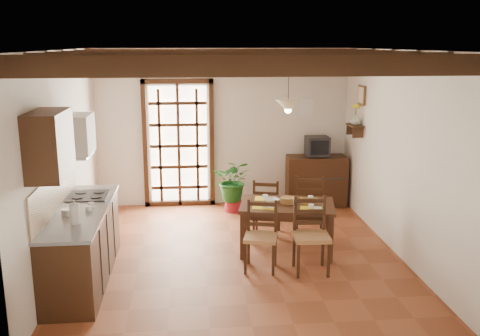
{
  "coord_description": "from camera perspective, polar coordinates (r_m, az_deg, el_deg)",
  "views": [
    {
      "loc": [
        -0.61,
        -6.97,
        2.89
      ],
      "look_at": [
        0.1,
        0.4,
        1.15
      ],
      "focal_mm": 40.0,
      "sensor_mm": 36.0,
      "label": 1
    }
  ],
  "objects": [
    {
      "name": "french_door",
      "position": [
        9.57,
        -6.56,
        2.83
      ],
      "size": [
        1.26,
        0.11,
        2.32
      ],
      "color": "white",
      "rests_on": "ground_plane"
    },
    {
      "name": "range_hood",
      "position": [
        7.16,
        -17.05,
        3.35
      ],
      "size": [
        0.38,
        0.6,
        0.54
      ],
      "color": "white",
      "rests_on": "room_shell"
    },
    {
      "name": "counter_items",
      "position": [
        6.88,
        -16.58,
        -3.66
      ],
      "size": [
        0.5,
        1.43,
        0.25
      ],
      "color": "black",
      "rests_on": "kitchen_counter"
    },
    {
      "name": "table_bowl",
      "position": [
        7.53,
        3.33,
        -3.47
      ],
      "size": [
        0.27,
        0.27,
        0.05
      ],
      "primitive_type": "imported",
      "rotation": [
        0.0,
        0.0,
        0.33
      ],
      "color": "white",
      "rests_on": "dining_table"
    },
    {
      "name": "chair_far_right",
      "position": [
        8.24,
        7.36,
        -5.15
      ],
      "size": [
        0.55,
        0.54,
        0.98
      ],
      "rotation": [
        0.0,
        0.0,
        2.87
      ],
      "color": "#A87547",
      "rests_on": "ground_plane"
    },
    {
      "name": "chair_near_right",
      "position": [
        7.0,
        7.56,
        -8.57
      ],
      "size": [
        0.47,
        0.44,
        0.97
      ],
      "rotation": [
        0.0,
        0.0,
        -0.04
      ],
      "color": "#A87547",
      "rests_on": "ground_plane"
    },
    {
      "name": "dining_table",
      "position": [
        7.52,
        5.06,
        -4.47
      ],
      "size": [
        1.43,
        1.08,
        0.7
      ],
      "rotation": [
        0.0,
        0.0,
        -0.2
      ],
      "color": "#3B2013",
      "rests_on": "ground_plane"
    },
    {
      "name": "table_setting",
      "position": [
        7.5,
        5.07,
        -3.95
      ],
      "size": [
        0.94,
        0.63,
        0.09
      ],
      "rotation": [
        0.0,
        0.0,
        -0.2
      ],
      "color": "yellow",
      "rests_on": "dining_table"
    },
    {
      "name": "kitchen_counter",
      "position": [
        6.94,
        -16.45,
        -7.71
      ],
      "size": [
        0.64,
        2.25,
        1.38
      ],
      "color": "#311C0F",
      "rests_on": "ground_plane"
    },
    {
      "name": "ceiling_beams",
      "position": [
        7.0,
        -0.51,
        11.58
      ],
      "size": [
        4.5,
        4.34,
        0.2
      ],
      "color": "black",
      "rests_on": "room_shell"
    },
    {
      "name": "upper_cabinet",
      "position": [
        5.95,
        -19.68,
        2.37
      ],
      "size": [
        0.35,
        0.8,
        0.7
      ],
      "primitive_type": "cube",
      "color": "#311C0F",
      "rests_on": "room_shell"
    },
    {
      "name": "potted_plant",
      "position": [
        9.31,
        -0.67,
        -1.21
      ],
      "size": [
        2.04,
        1.86,
        1.94
      ],
      "primitive_type": "imported",
      "rotation": [
        0.0,
        0.0,
        -0.24
      ],
      "color": "#144C19",
      "rests_on": "ground_plane"
    },
    {
      "name": "chair_far_left",
      "position": [
        8.26,
        2.85,
        -5.22
      ],
      "size": [
        0.5,
        0.49,
        0.89
      ],
      "rotation": [
        0.0,
        0.0,
        2.88
      ],
      "color": "#A87547",
      "rests_on": "ground_plane"
    },
    {
      "name": "chair_near_left",
      "position": [
        7.02,
        2.23,
        -8.6
      ],
      "size": [
        0.49,
        0.48,
        0.9
      ],
      "rotation": [
        0.0,
        0.0,
        -0.23
      ],
      "color": "#A87547",
      "rests_on": "ground_plane"
    },
    {
      "name": "shelf_flowers",
      "position": [
        9.06,
        12.28,
        6.38
      ],
      "size": [
        0.14,
        0.14,
        0.36
      ],
      "color": "yellow",
      "rests_on": "shelf_vase"
    },
    {
      "name": "crt_tv",
      "position": [
        9.64,
        8.25,
        2.34
      ],
      "size": [
        0.4,
        0.37,
        0.34
      ],
      "rotation": [
        0.0,
        0.0,
        0.01
      ],
      "color": "black",
      "rests_on": "sideboard"
    },
    {
      "name": "shelf_vase",
      "position": [
        9.09,
        12.21,
        5.08
      ],
      "size": [
        0.15,
        0.15,
        0.15
      ],
      "primitive_type": "imported",
      "color": "#B2BFB2",
      "rests_on": "wall_shelf"
    },
    {
      "name": "plant_pot",
      "position": [
        9.43,
        -0.66,
        -3.92
      ],
      "size": [
        0.36,
        0.36,
        0.22
      ],
      "primitive_type": "cone",
      "color": "maroon",
      "rests_on": "ground_plane"
    },
    {
      "name": "wall_shelf",
      "position": [
        9.11,
        12.17,
        4.22
      ],
      "size": [
        0.2,
        0.42,
        0.2
      ],
      "color": "#311C0F",
      "rests_on": "room_shell"
    },
    {
      "name": "framed_picture",
      "position": [
        9.07,
        12.84,
        7.58
      ],
      "size": [
        0.03,
        0.32,
        0.32
      ],
      "color": "brown",
      "rests_on": "room_shell"
    },
    {
      "name": "room_shell",
      "position": [
        7.08,
        -0.5,
        4.5
      ],
      "size": [
        4.52,
        5.02,
        2.81
      ],
      "color": "silver",
      "rests_on": "ground_plane"
    },
    {
      "name": "sideboard",
      "position": [
        9.78,
        8.11,
        -1.34
      ],
      "size": [
        1.08,
        0.53,
        0.9
      ],
      "primitive_type": "cube",
      "rotation": [
        0.0,
        0.0,
        -0.05
      ],
      "color": "#311C0F",
      "rests_on": "ground_plane"
    },
    {
      "name": "fuse_box",
      "position": [
        9.75,
        7.07,
        6.41
      ],
      "size": [
        0.25,
        0.03,
        0.32
      ],
      "primitive_type": "cube",
      "color": "white",
      "rests_on": "room_shell"
    },
    {
      "name": "pendant_lamp",
      "position": [
        7.31,
        5.15,
        6.79
      ],
      "size": [
        0.36,
        0.36,
        0.84
      ],
      "color": "black",
      "rests_on": "room_shell"
    },
    {
      "name": "ground_plane",
      "position": [
        7.57,
        -0.47,
        -9.22
      ],
      "size": [
        5.0,
        5.0,
        0.0
      ],
      "primitive_type": "plane",
      "color": "brown"
    }
  ]
}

